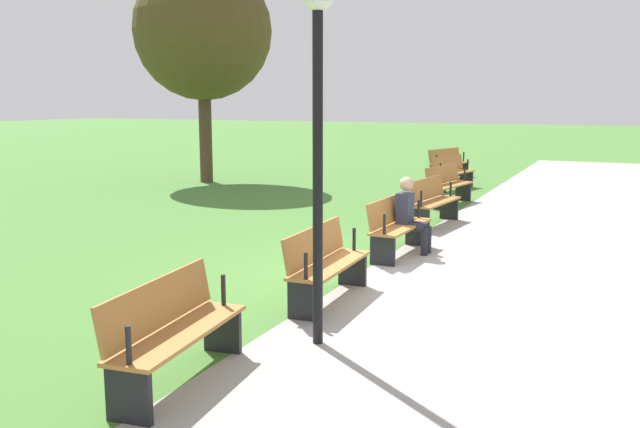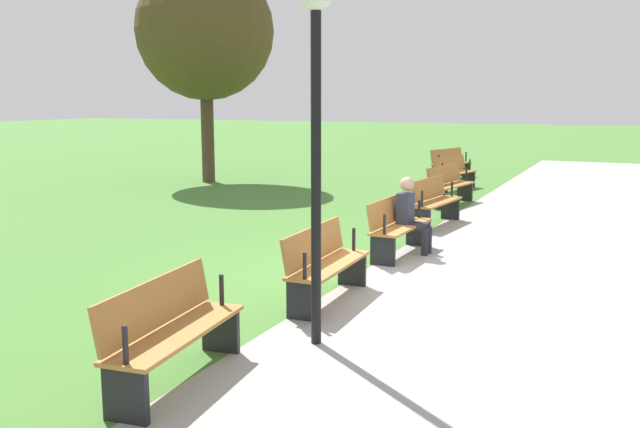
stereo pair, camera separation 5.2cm
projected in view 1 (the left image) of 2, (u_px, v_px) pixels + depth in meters
ground_plane at (372, 275)px, 9.44m from camera, size 120.00×120.00×0.00m
path_paving at (537, 293)px, 8.55m from camera, size 39.32×4.74×0.01m
bench_0 at (448, 163)px, 21.05m from camera, size 1.73×0.97×0.89m
bench_1 at (451, 172)px, 18.38m from camera, size 1.73×0.86×0.89m
bench_2 at (447, 184)px, 15.75m from camera, size 1.73×0.76×0.89m
bench_3 at (432, 201)px, 13.16m from camera, size 1.71×0.64×0.89m
bench_4 at (397, 225)px, 10.63m from camera, size 1.69×0.53×0.89m
bench_5 at (325, 263)px, 8.17m from camera, size 1.69×0.53×0.89m
bench_6 at (173, 329)px, 5.80m from camera, size 1.71×0.64×0.89m
person_seated at (410, 213)px, 10.73m from camera, size 0.33×0.53×1.20m
tree_1 at (203, 31)px, 19.38m from camera, size 3.90×3.90×6.25m
lamp_post at (318, 89)px, 6.41m from camera, size 0.32×0.32×3.51m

